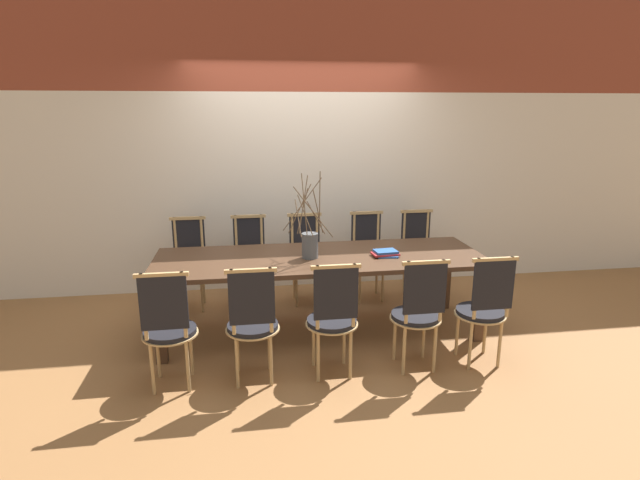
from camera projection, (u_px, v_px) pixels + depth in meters
ground_plane at (320, 331)px, 4.65m from camera, size 16.00×16.00×0.00m
wall_rear at (302, 147)px, 5.50m from camera, size 12.00×0.06×3.20m
dining_table at (320, 265)px, 4.48m from camera, size 2.93×0.98×0.73m
chair_near_leftend at (168, 326)px, 3.58m from camera, size 0.40×0.40×0.94m
chair_near_left at (253, 321)px, 3.67m from camera, size 0.40×0.40×0.94m
chair_near_center at (333, 316)px, 3.75m from camera, size 0.40×0.40×0.94m
chair_near_right at (418, 311)px, 3.85m from camera, size 0.40×0.40×0.94m
chair_near_rightend at (484, 307)px, 3.93m from camera, size 0.40×0.40×0.94m
chair_far_leftend at (189, 261)px, 5.11m from camera, size 0.40×0.40×0.94m
chair_far_left at (250, 258)px, 5.20m from camera, size 0.40×0.40×0.94m
chair_far_center at (306, 256)px, 5.28m from camera, size 0.40×0.40×0.94m
chair_far_right at (368, 253)px, 5.38m from camera, size 0.40×0.40×0.94m
chair_far_rightend at (418, 251)px, 5.46m from camera, size 0.40×0.40×0.94m
vase_centerpiece at (310, 243)px, 4.38m from camera, size 0.41×0.41×0.78m
book_stack at (386, 253)px, 4.47m from camera, size 0.25×0.20×0.05m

